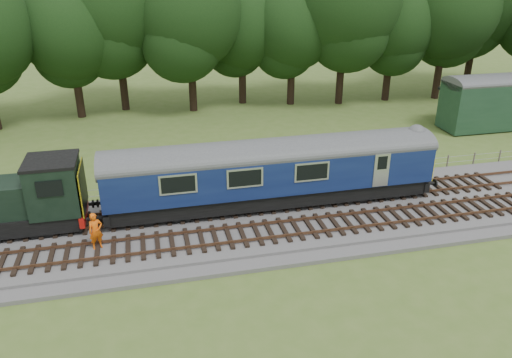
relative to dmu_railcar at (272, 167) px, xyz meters
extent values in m
plane|color=#4B6826|center=(-2.96, -1.40, -2.61)|extent=(120.00, 120.00, 0.00)
cube|color=#4C4C4F|center=(-2.96, -1.40, -2.43)|extent=(70.00, 7.00, 0.35)
cube|color=brown|center=(-2.96, -0.72, -2.12)|extent=(66.50, 0.07, 0.14)
cube|color=brown|center=(-2.96, 0.72, -2.12)|extent=(66.50, 0.07, 0.14)
cube|color=brown|center=(-2.96, -3.72, -2.12)|extent=(66.50, 0.07, 0.14)
cube|color=brown|center=(-2.96, -2.28, -2.12)|extent=(66.50, 0.07, 0.14)
cube|color=black|center=(-0.01, 0.00, -1.55)|extent=(17.46, 2.52, 0.85)
cube|color=#0D1A4A|center=(-0.01, 0.00, -0.12)|extent=(18.00, 2.80, 2.05)
cube|color=yellow|center=(9.01, 0.00, -0.50)|extent=(0.06, 2.74, 1.30)
cube|color=black|center=(5.99, 0.00, -1.75)|extent=(2.60, 2.00, 0.55)
cube|color=black|center=(-6.01, 0.00, -1.75)|extent=(2.60, 2.00, 0.55)
cube|color=black|center=(-11.21, 0.00, 0.05)|extent=(2.40, 2.55, 2.60)
cube|color=#B2140D|center=(-10.03, 0.00, -1.55)|extent=(0.25, 2.60, 0.55)
cube|color=yellow|center=(-9.89, 0.00, -0.15)|extent=(0.06, 2.55, 2.30)
imported|color=#FF620D|center=(-9.27, -2.55, -1.34)|extent=(0.78, 0.65, 1.83)
cube|color=#193722|center=(19.99, 11.41, -1.22)|extent=(3.57, 3.57, 2.77)
cube|color=black|center=(19.99, 11.41, 0.28)|extent=(3.92, 3.92, 0.22)
camera|label=1|loc=(-6.53, -24.21, 10.49)|focal=35.00mm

